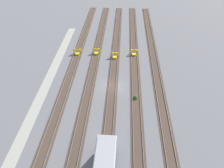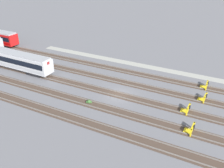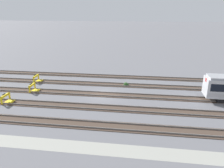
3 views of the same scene
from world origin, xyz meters
name	(u,v)px [view 1 (image 1 of 3)]	position (x,y,z in m)	size (l,w,h in m)	color
ground_plane	(112,86)	(0.00, 0.00, 0.00)	(400.00, 400.00, 0.00)	slate
service_walkway	(47,84)	(0.00, -13.76, 0.00)	(54.00, 2.00, 0.01)	#9E9E93
rail_track_nearest	(67,85)	(0.00, -9.49, 0.04)	(90.00, 2.23, 0.21)	#47382D
rail_track_near_inner	(89,85)	(0.00, -4.75, 0.04)	(90.00, 2.23, 0.21)	#47382D
rail_track_middle	(112,86)	(0.00, 0.00, 0.04)	(90.00, 2.24, 0.21)	#47382D
rail_track_far_inner	(136,87)	(0.00, 4.75, 0.04)	(90.00, 2.23, 0.21)	#47382D
rail_track_farthest	(159,88)	(0.00, 9.49, 0.04)	(90.00, 2.23, 0.21)	#47382D
bumper_stop_nearest_track	(77,52)	(-12.51, -9.48, 0.51)	(1.37, 2.01, 1.22)	yellow
bumper_stop_near_inner_track	(96,51)	(-13.04, -4.76, 0.51)	(1.38, 2.01, 1.22)	yellow
bumper_stop_middle_track	(115,55)	(-11.40, 0.00, 0.51)	(1.34, 2.00, 1.22)	yellow
bumper_stop_far_inner_track	(134,52)	(-13.05, 4.74, 0.51)	(1.35, 2.00, 1.22)	yellow
weed_clump	(135,97)	(3.25, 4.62, 0.24)	(0.92, 0.70, 0.64)	#38602D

